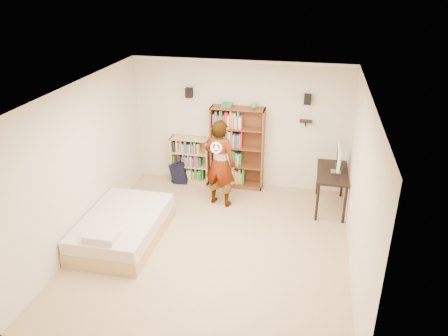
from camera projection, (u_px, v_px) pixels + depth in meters
The scene contains 14 objects.
ground at pixel (213, 246), 7.45m from camera, with size 4.50×5.00×0.01m, color tan.
room_shell at pixel (212, 151), 6.72m from camera, with size 4.52×5.02×2.71m.
crown_molding at pixel (212, 93), 6.34m from camera, with size 4.50×5.00×0.06m.
speaker_left at pixel (189, 93), 8.95m from camera, with size 0.14×0.12×0.20m, color black.
speaker_right at pixel (308, 99), 8.50m from camera, with size 0.14×0.12×0.20m, color black.
wall_shelf at pixel (306, 121), 8.70m from camera, with size 0.25×0.16×0.03m, color black.
tall_bookshelf at pixel (237, 148), 9.17m from camera, with size 1.11×0.33×1.76m, color brown, non-canonical shape.
low_bookshelf at pixel (191, 160), 9.52m from camera, with size 0.82×0.31×1.03m, color tan, non-canonical shape.
computer_desk at pixel (331, 190), 8.50m from camera, with size 0.58×1.16×0.79m, color black, non-canonical shape.
imac at pixel (337, 160), 8.21m from camera, with size 0.10×0.50×0.50m, color white, non-canonical shape.
daybed at pixel (123, 224), 7.55m from camera, with size 1.28×1.96×0.58m, color beige, non-canonical shape.
person at pixel (220, 163), 8.46m from camera, with size 0.64×0.42×1.76m, color black.
wii_wheel at pixel (216, 148), 7.98m from camera, with size 0.22×0.22×0.04m, color white.
navy_bag at pixel (179, 172), 9.57m from camera, with size 0.36×0.24×0.49m, color black, non-canonical shape.
Camera 1 is at (1.45, -6.05, 4.33)m, focal length 35.00 mm.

